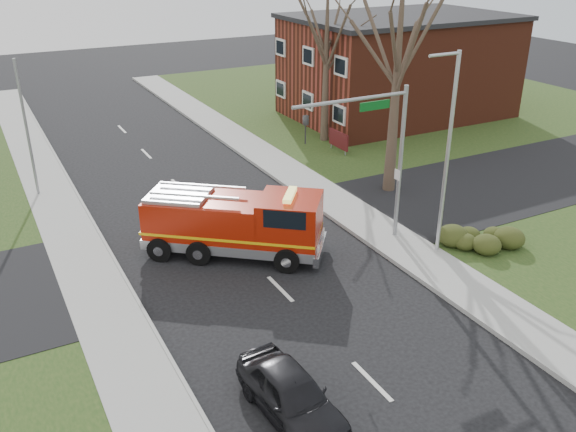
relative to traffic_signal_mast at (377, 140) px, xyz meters
name	(u,v)px	position (x,y,z in m)	size (l,w,h in m)	color
ground	(280,289)	(-5.21, -1.50, -4.71)	(120.00, 120.00, 0.00)	black
sidewalk_right	(410,251)	(0.99, -1.50, -4.63)	(2.40, 80.00, 0.15)	#9A9A94
sidewalk_left	(116,333)	(-11.41, -1.50, -4.63)	(2.40, 80.00, 0.15)	#9A9A94
brick_building	(398,66)	(13.79, 16.50, -1.05)	(15.40, 10.40, 7.25)	maroon
health_center_sign	(339,140)	(5.29, 11.00, -3.83)	(0.12, 2.00, 1.40)	#4B1114
hedge_corner	(478,236)	(3.79, -2.50, -4.13)	(2.80, 2.00, 0.90)	#293312
bare_tree_near	(399,47)	(4.29, 4.50, 2.71)	(6.00, 6.00, 12.00)	#3A2E22
bare_tree_far	(327,40)	(5.79, 13.50, 1.78)	(5.25, 5.25, 10.50)	#3A2E22
traffic_signal_mast	(377,140)	(0.00, 0.00, 0.00)	(5.29, 0.18, 6.80)	gray
streetlight_pole	(447,150)	(1.93, -2.00, -0.16)	(1.48, 0.16, 8.40)	#B7BABF
utility_pole_far	(27,130)	(-12.01, 12.50, -1.21)	(0.14, 0.14, 7.00)	gray
fire_engine	(236,225)	(-5.49, 1.95, -3.39)	(7.21, 6.42, 2.92)	#991807
parked_car_maroon	(291,394)	(-8.01, -7.58, -4.00)	(1.66, 4.14, 1.41)	black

